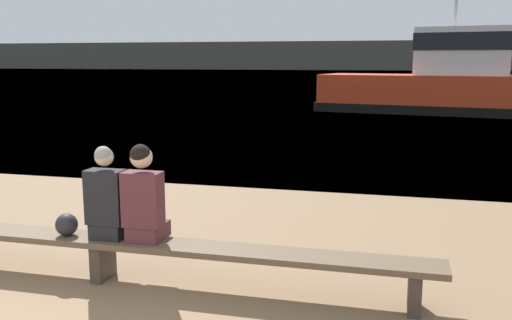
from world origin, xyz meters
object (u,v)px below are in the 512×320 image
Objects in this scene: person_left at (107,200)px; shopping_bag at (67,225)px; bench_main at (102,245)px; person_right at (144,198)px; tugboat_red at (450,87)px.

person_left reaches higher than shopping_bag.
bench_main is 0.73m from person_right.
person_left is 4.10× the size of shopping_bag.
bench_main is 7.11× the size of person_left.
shopping_bag is at bearing -176.13° from person_left.
person_left is at bearing 3.87° from shopping_bag.
tugboat_red is (5.36, 20.74, 0.57)m from shopping_bag.
person_left is at bearing 177.17° from tugboat_red.
person_right is 0.95m from shopping_bag.
person_left is 0.97× the size of person_right.
person_right reaches higher than bench_main.
tugboat_red reaches higher than shopping_bag.
person_left is 0.56m from shopping_bag.
shopping_bag is at bearing -176.29° from bench_main.
person_right is 21.19m from tugboat_red.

